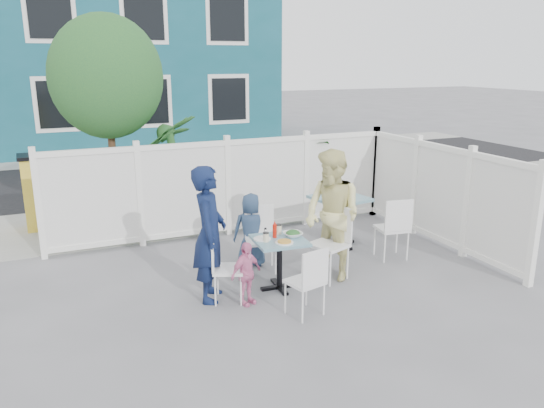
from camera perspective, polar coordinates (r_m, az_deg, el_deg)
name	(u,v)px	position (r m, az deg, el deg)	size (l,w,h in m)	color
ground	(282,289)	(6.95, 1.08, -9.12)	(80.00, 80.00, 0.00)	slate
near_sidewalk	(200,213)	(10.31, -7.71, -0.97)	(24.00, 2.60, 0.01)	gray
street	(160,176)	(13.81, -11.96, 3.00)	(24.00, 5.00, 0.01)	black
far_sidewalk	(139,156)	(16.81, -14.15, 5.04)	(24.00, 1.60, 0.01)	gray
building	(101,55)	(19.86, -17.93, 15.00)	(11.00, 6.00, 6.00)	#124E5A
fence_back	(228,189)	(8.85, -4.76, 1.60)	(5.86, 0.08, 1.60)	white
fence_right	(440,197)	(8.75, 17.59, 0.76)	(0.08, 3.66, 1.60)	white
tree	(107,77)	(9.11, -17.37, 12.87)	(1.80, 1.62, 3.59)	#382316
utility_cabinet	(45,193)	(10.01, -23.27, 1.08)	(0.68, 0.48, 1.25)	gold
potted_shrub_a	(173,173)	(9.26, -10.59, 3.31)	(1.11, 1.11, 1.97)	#1C4D27
potted_shrub_b	(302,175)	(10.03, 3.27, 3.10)	(1.36, 1.18, 1.51)	#1C4D27
main_table	(279,250)	(6.78, 0.81, -5.00)	(0.68, 0.68, 0.67)	teal
spare_table	(340,208)	(8.37, 7.28, -0.44)	(0.86, 0.86, 0.80)	teal
chair_left	(223,263)	(6.49, -5.34, -6.36)	(0.48, 0.49, 0.84)	white
chair_right	(333,237)	(7.16, 6.56, -3.54)	(0.56, 0.57, 0.98)	white
chair_back	(260,233)	(7.41, -1.26, -3.15)	(0.50, 0.49, 0.91)	white
chair_near	(309,277)	(6.08, 4.02, -7.88)	(0.46, 0.45, 0.83)	white
chair_spare	(395,224)	(7.94, 13.06, -2.14)	(0.49, 0.48, 0.94)	white
man	(209,234)	(6.44, -6.74, -3.23)	(0.61, 0.40, 1.68)	#0E193C
woman	(332,215)	(7.07, 6.51, -1.21)	(0.85, 0.66, 1.75)	#DCCE44
boy	(251,230)	(7.54, -2.25, -2.81)	(0.52, 0.34, 1.06)	navy
toddler	(246,274)	(6.40, -2.80, -7.49)	(0.46, 0.19, 0.79)	pink
plate_main	(284,243)	(6.58, 1.34, -4.17)	(0.23, 0.23, 0.01)	white
plate_side	(262,239)	(6.72, -1.06, -3.75)	(0.22, 0.22, 0.02)	white
salad_bowl	(293,234)	(6.81, 2.27, -3.29)	(0.24, 0.24, 0.06)	white
coffee_cup_a	(266,237)	(6.62, -0.66, -3.62)	(0.07, 0.07, 0.11)	beige
coffee_cup_b	(279,230)	(6.90, 0.72, -2.76)	(0.08, 0.08, 0.12)	beige
ketchup_bottle	(275,231)	(6.76, 0.29, -2.93)	(0.05, 0.05, 0.17)	#B51609
salt_shaker	(266,233)	(6.86, -0.68, -3.09)	(0.03, 0.03, 0.07)	white
pepper_shaker	(265,231)	(6.92, -0.71, -2.89)	(0.03, 0.03, 0.08)	black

